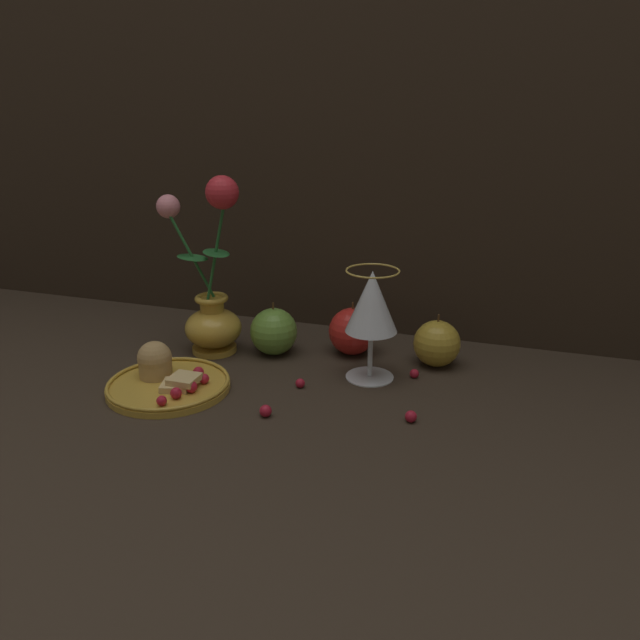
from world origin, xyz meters
TOP-DOWN VIEW (x-y plane):
  - ground_plane at (0.00, 0.00)m, footprint 2.40×2.40m
  - vase at (-0.17, 0.07)m, footprint 0.16×0.10m
  - plate_with_pastries at (-0.17, -0.09)m, footprint 0.19×0.19m
  - wine_glass at (0.13, 0.05)m, footprint 0.08×0.08m
  - apple_beside_vase at (0.22, 0.13)m, footprint 0.08×0.08m
  - apple_near_glass at (0.07, 0.14)m, footprint 0.08×0.08m
  - apple_at_table_edge at (-0.06, 0.09)m, footprint 0.08×0.08m
  - berry_near_plate at (0.20, 0.07)m, footprint 0.02×0.02m
  - berry_front_center at (0.22, -0.08)m, footprint 0.02×0.02m
  - berry_by_glass_stem at (0.03, -0.02)m, footprint 0.02×0.02m
  - berry_under_candlestick at (0.02, -0.13)m, footprint 0.02×0.02m

SIDE VIEW (x-z plane):
  - ground_plane at x=0.00m, z-range 0.00..0.00m
  - berry_near_plate at x=0.20m, z-range 0.00..0.02m
  - berry_by_glass_stem at x=0.03m, z-range 0.00..0.02m
  - berry_front_center at x=0.22m, z-range 0.00..0.02m
  - berry_under_candlestick at x=0.02m, z-range 0.00..0.02m
  - plate_with_pastries at x=-0.17m, z-range -0.02..0.05m
  - apple_beside_vase at x=0.22m, z-range -0.01..0.09m
  - apple_at_table_edge at x=-0.06m, z-range -0.01..0.09m
  - apple_near_glass at x=0.07m, z-range -0.01..0.09m
  - vase at x=-0.17m, z-range -0.06..0.26m
  - wine_glass at x=0.13m, z-range 0.03..0.21m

